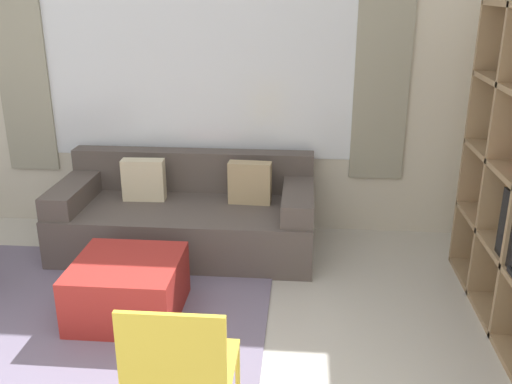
% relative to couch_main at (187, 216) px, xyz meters
% --- Properties ---
extents(wall_back, '(6.04, 0.11, 2.70)m').
position_rel_couch_main_xyz_m(wall_back, '(0.04, 0.51, 1.08)').
color(wall_back, beige).
rests_on(wall_back, ground_plane).
extents(area_rug, '(2.91, 1.69, 0.01)m').
position_rel_couch_main_xyz_m(area_rug, '(-0.73, -0.98, -0.27)').
color(area_rug, slate).
rests_on(area_rug, ground_plane).
extents(couch_main, '(2.04, 0.93, 0.74)m').
position_rel_couch_main_xyz_m(couch_main, '(0.00, 0.00, 0.00)').
color(couch_main, '#564C47').
rests_on(couch_main, ground_plane).
extents(ottoman, '(0.68, 0.67, 0.39)m').
position_rel_couch_main_xyz_m(ottoman, '(-0.18, -1.06, -0.08)').
color(ottoman, '#A82823').
rests_on(ottoman, ground_plane).
extents(folding_chair, '(0.44, 0.46, 0.86)m').
position_rel_couch_main_xyz_m(folding_chair, '(0.43, -2.27, 0.24)').
color(folding_chair, gold).
rests_on(folding_chair, ground_plane).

